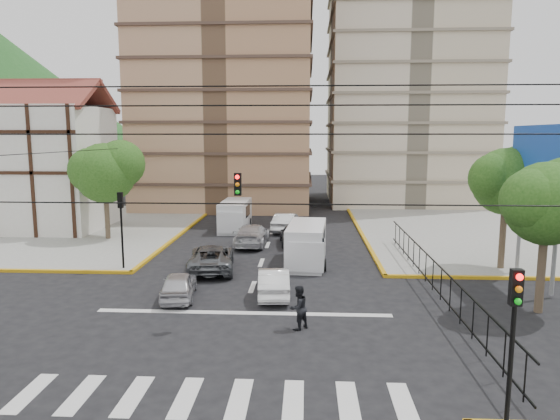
# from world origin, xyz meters

# --- Properties ---
(ground) EXTENTS (160.00, 160.00, 0.00)m
(ground) POSITION_xyz_m (0.00, 0.00, 0.00)
(ground) COLOR black
(ground) RESTS_ON ground
(sidewalk_nw) EXTENTS (26.00, 26.00, 0.15)m
(sidewalk_nw) POSITION_xyz_m (-20.00, 20.00, 0.07)
(sidewalk_nw) COLOR gray
(sidewalk_nw) RESTS_ON ground
(sidewalk_ne) EXTENTS (26.00, 26.00, 0.15)m
(sidewalk_ne) POSITION_xyz_m (20.00, 20.00, 0.07)
(sidewalk_ne) COLOR gray
(sidewalk_ne) RESTS_ON ground
(crosswalk_stripes) EXTENTS (12.00, 2.40, 0.01)m
(crosswalk_stripes) POSITION_xyz_m (0.00, -6.00, 0.01)
(crosswalk_stripes) COLOR silver
(crosswalk_stripes) RESTS_ON ground
(stop_line) EXTENTS (13.00, 0.40, 0.01)m
(stop_line) POSITION_xyz_m (0.00, 1.20, 0.01)
(stop_line) COLOR silver
(stop_line) RESTS_ON ground
(tudor_building) EXTENTS (10.80, 8.05, 12.23)m
(tudor_building) POSITION_xyz_m (-19.00, 20.00, 5.25)
(tudor_building) COLOR silver
(tudor_building) RESTS_ON ground
(park_fence) EXTENTS (0.10, 22.50, 1.66)m
(park_fence) POSITION_xyz_m (9.00, 4.50, 0.00)
(park_fence) COLOR black
(park_fence) RESTS_ON ground
(billboard) EXTENTS (0.36, 6.20, 8.10)m
(billboard) POSITION_xyz_m (14.45, 6.00, 6.00)
(billboard) COLOR slate
(billboard) RESTS_ON ground
(tree_park_a) EXTENTS (4.41, 3.60, 6.83)m
(tree_park_a) POSITION_xyz_m (13.08, 2.01, 5.01)
(tree_park_a) COLOR #473828
(tree_park_a) RESTS_ON ground
(tree_park_c) EXTENTS (4.65, 3.80, 7.25)m
(tree_park_c) POSITION_xyz_m (14.09, 9.01, 5.34)
(tree_park_c) COLOR #473828
(tree_park_c) RESTS_ON ground
(tree_tudor) EXTENTS (5.39, 4.40, 7.43)m
(tree_tudor) POSITION_xyz_m (-11.90, 16.01, 5.22)
(tree_tudor) COLOR #473828
(tree_tudor) RESTS_ON ground
(traffic_light_se) EXTENTS (0.28, 0.22, 4.40)m
(traffic_light_se) POSITION_xyz_m (7.80, -7.80, 3.11)
(traffic_light_se) COLOR black
(traffic_light_se) RESTS_ON ground
(traffic_light_nw) EXTENTS (0.28, 0.22, 4.40)m
(traffic_light_nw) POSITION_xyz_m (-7.80, 7.80, 3.11)
(traffic_light_nw) COLOR black
(traffic_light_nw) RESTS_ON ground
(traffic_light_hanging) EXTENTS (18.00, 9.12, 0.92)m
(traffic_light_hanging) POSITION_xyz_m (0.00, -2.04, 5.90)
(traffic_light_hanging) COLOR black
(traffic_light_hanging) RESTS_ON ground
(van_right_lane) EXTENTS (2.52, 5.54, 2.43)m
(van_right_lane) POSITION_xyz_m (2.76, 9.61, 1.18)
(van_right_lane) COLOR silver
(van_right_lane) RESTS_ON ground
(van_left_lane) EXTENTS (2.23, 5.35, 2.40)m
(van_left_lane) POSITION_xyz_m (-3.12, 20.34, 1.17)
(van_left_lane) COLOR silver
(van_left_lane) RESTS_ON ground
(car_silver_front_left) EXTENTS (2.05, 4.00, 1.30)m
(car_silver_front_left) POSITION_xyz_m (-3.33, 3.04, 0.65)
(car_silver_front_left) COLOR silver
(car_silver_front_left) RESTS_ON ground
(car_white_front_right) EXTENTS (1.76, 4.28, 1.38)m
(car_white_front_right) POSITION_xyz_m (1.18, 3.72, 0.69)
(car_white_front_right) COLOR white
(car_white_front_right) RESTS_ON ground
(car_grey_mid_left) EXTENTS (3.18, 5.65, 1.49)m
(car_grey_mid_left) POSITION_xyz_m (-2.71, 8.13, 0.74)
(car_grey_mid_left) COLOR slate
(car_grey_mid_left) RESTS_ON ground
(car_silver_rear_left) EXTENTS (2.34, 5.30, 1.51)m
(car_silver_rear_left) POSITION_xyz_m (-1.11, 14.92, 0.76)
(car_silver_rear_left) COLOR silver
(car_silver_rear_left) RESTS_ON ground
(car_darkgrey_mid_right) EXTENTS (2.18, 4.48, 1.47)m
(car_darkgrey_mid_right) POSITION_xyz_m (1.81, 15.21, 0.74)
(car_darkgrey_mid_right) COLOR #29282B
(car_darkgrey_mid_right) RESTS_ON ground
(car_white_rear_right) EXTENTS (2.36, 4.81, 1.52)m
(car_white_rear_right) POSITION_xyz_m (1.14, 20.17, 0.76)
(car_white_rear_right) COLOR silver
(car_white_rear_right) RESTS_ON ground
(pedestrian_crosswalk) EXTENTS (1.10, 1.10, 1.80)m
(pedestrian_crosswalk) POSITION_xyz_m (2.44, -0.51, 0.90)
(pedestrian_crosswalk) COLOR black
(pedestrian_crosswalk) RESTS_ON ground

